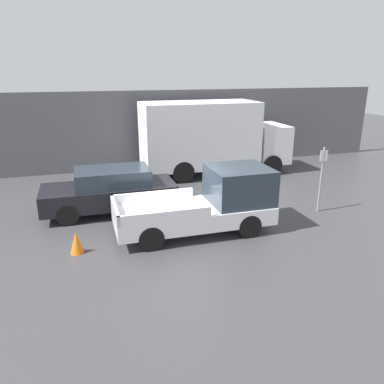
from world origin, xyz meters
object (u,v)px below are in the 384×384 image
Objects in this scene: parking_sign at (321,176)px; traffic_cone at (76,243)px; delivery_truck at (210,136)px; car at (110,190)px; pickup_truck at (211,203)px; newspaper_box at (229,154)px.

traffic_cone is at bearing -174.28° from parking_sign.
delivery_truck is at bearing 47.06° from traffic_cone.
car is 7.76m from parking_sign.
parking_sign is (7.43, -2.18, 0.52)m from car.
delivery_truck reaches higher than pickup_truck.
pickup_truck reaches higher than newspaper_box.
pickup_truck is 3.97m from car.
newspaper_box is 1.50× the size of traffic_cone.
traffic_cone is at bearing -133.09° from newspaper_box.
delivery_truck is 3.01× the size of parking_sign.
traffic_cone is at bearing -174.00° from pickup_truck.
parking_sign is at bearing -87.41° from newspaper_box.
pickup_truck is at bearing -108.96° from delivery_truck.
car reaches higher than traffic_cone.
car is at bearing 67.42° from traffic_cone.
pickup_truck is 1.05× the size of car.
delivery_truck is at bearing 71.04° from pickup_truck.
parking_sign is 3.75× the size of traffic_cone.
car is at bearing 139.06° from pickup_truck.
delivery_truck reaches higher than parking_sign.
newspaper_box is at bearing 64.34° from pickup_truck.
traffic_cone is (-4.27, -0.45, -0.63)m from pickup_truck.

